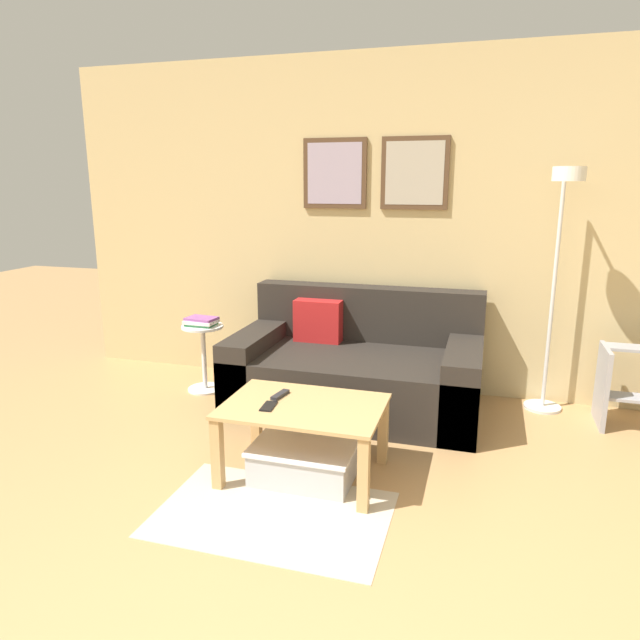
{
  "coord_description": "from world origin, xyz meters",
  "views": [
    {
      "loc": [
        0.61,
        -1.15,
        1.61
      ],
      "look_at": [
        -0.28,
        1.86,
        0.85
      ],
      "focal_mm": 32.0,
      "sensor_mm": 36.0,
      "label": 1
    }
  ],
  "objects_px": {
    "floor_lamp": "(559,253)",
    "side_table": "(204,352)",
    "couch": "(356,369)",
    "book_stack": "(201,321)",
    "step_stool": "(635,386)",
    "coffee_table": "(304,418)",
    "cell_phone": "(269,406)",
    "storage_bin": "(306,459)",
    "remote_control": "(280,395)"
  },
  "relations": [
    {
      "from": "floor_lamp",
      "to": "side_table",
      "type": "height_order",
      "value": "floor_lamp"
    },
    {
      "from": "couch",
      "to": "book_stack",
      "type": "relative_size",
      "value": 7.17
    },
    {
      "from": "couch",
      "to": "floor_lamp",
      "type": "height_order",
      "value": "floor_lamp"
    },
    {
      "from": "couch",
      "to": "side_table",
      "type": "bearing_deg",
      "value": -178.85
    },
    {
      "from": "side_table",
      "to": "step_stool",
      "type": "height_order",
      "value": "step_stool"
    },
    {
      "from": "book_stack",
      "to": "side_table",
      "type": "bearing_deg",
      "value": -5.02
    },
    {
      "from": "coffee_table",
      "to": "side_table",
      "type": "distance_m",
      "value": 1.59
    },
    {
      "from": "floor_lamp",
      "to": "cell_phone",
      "type": "relative_size",
      "value": 12.2
    },
    {
      "from": "storage_bin",
      "to": "side_table",
      "type": "distance_m",
      "value": 1.62
    },
    {
      "from": "coffee_table",
      "to": "couch",
      "type": "bearing_deg",
      "value": 87.44
    },
    {
      "from": "floor_lamp",
      "to": "side_table",
      "type": "distance_m",
      "value": 2.69
    },
    {
      "from": "cell_phone",
      "to": "book_stack",
      "type": "bearing_deg",
      "value": 126.88
    },
    {
      "from": "couch",
      "to": "storage_bin",
      "type": "relative_size",
      "value": 3.08
    },
    {
      "from": "book_stack",
      "to": "remote_control",
      "type": "xyz_separation_m",
      "value": [
        1.02,
        -0.99,
        -0.13
      ]
    },
    {
      "from": "couch",
      "to": "floor_lamp",
      "type": "relative_size",
      "value": 1.03
    },
    {
      "from": "step_stool",
      "to": "floor_lamp",
      "type": "bearing_deg",
      "value": 175.28
    },
    {
      "from": "couch",
      "to": "cell_phone",
      "type": "bearing_deg",
      "value": -100.59
    },
    {
      "from": "side_table",
      "to": "cell_phone",
      "type": "bearing_deg",
      "value": -48.98
    },
    {
      "from": "coffee_table",
      "to": "step_stool",
      "type": "height_order",
      "value": "step_stool"
    },
    {
      "from": "coffee_table",
      "to": "step_stool",
      "type": "xyz_separation_m",
      "value": [
        1.92,
        1.25,
        -0.05
      ]
    },
    {
      "from": "remote_control",
      "to": "cell_phone",
      "type": "xyz_separation_m",
      "value": [
        -0.01,
        -0.16,
        -0.01
      ]
    },
    {
      "from": "storage_bin",
      "to": "remote_control",
      "type": "xyz_separation_m",
      "value": [
        -0.18,
        0.09,
        0.33
      ]
    },
    {
      "from": "side_table",
      "to": "book_stack",
      "type": "bearing_deg",
      "value": 174.98
    },
    {
      "from": "remote_control",
      "to": "cell_phone",
      "type": "height_order",
      "value": "remote_control"
    },
    {
      "from": "couch",
      "to": "step_stool",
      "type": "distance_m",
      "value": 1.88
    },
    {
      "from": "floor_lamp",
      "to": "step_stool",
      "type": "xyz_separation_m",
      "value": [
        0.55,
        -0.05,
        -0.86
      ]
    },
    {
      "from": "floor_lamp",
      "to": "book_stack",
      "type": "relative_size",
      "value": 7.0
    },
    {
      "from": "couch",
      "to": "storage_bin",
      "type": "bearing_deg",
      "value": -91.74
    },
    {
      "from": "step_stool",
      "to": "remote_control",
      "type": "bearing_deg",
      "value": -150.67
    },
    {
      "from": "coffee_table",
      "to": "step_stool",
      "type": "distance_m",
      "value": 2.29
    },
    {
      "from": "coffee_table",
      "to": "remote_control",
      "type": "relative_size",
      "value": 5.83
    },
    {
      "from": "step_stool",
      "to": "cell_phone",
      "type": "bearing_deg",
      "value": -147.44
    },
    {
      "from": "coffee_table",
      "to": "remote_control",
      "type": "height_order",
      "value": "remote_control"
    },
    {
      "from": "couch",
      "to": "storage_bin",
      "type": "distance_m",
      "value": 1.12
    },
    {
      "from": "storage_bin",
      "to": "floor_lamp",
      "type": "relative_size",
      "value": 0.33
    },
    {
      "from": "floor_lamp",
      "to": "couch",
      "type": "bearing_deg",
      "value": -171.4
    },
    {
      "from": "couch",
      "to": "step_stool",
      "type": "bearing_deg",
      "value": 4.74
    },
    {
      "from": "side_table",
      "to": "couch",
      "type": "bearing_deg",
      "value": 1.15
    },
    {
      "from": "storage_bin",
      "to": "remote_control",
      "type": "relative_size",
      "value": 3.8
    },
    {
      "from": "book_stack",
      "to": "step_stool",
      "type": "xyz_separation_m",
      "value": [
        3.1,
        0.18,
        -0.27
      ]
    },
    {
      "from": "storage_bin",
      "to": "book_stack",
      "type": "relative_size",
      "value": 2.33
    },
    {
      "from": "coffee_table",
      "to": "step_stool",
      "type": "relative_size",
      "value": 1.61
    },
    {
      "from": "book_stack",
      "to": "cell_phone",
      "type": "height_order",
      "value": "book_stack"
    },
    {
      "from": "cell_phone",
      "to": "step_stool",
      "type": "bearing_deg",
      "value": 28.19
    },
    {
      "from": "remote_control",
      "to": "step_stool",
      "type": "bearing_deg",
      "value": 39.33
    },
    {
      "from": "couch",
      "to": "cell_phone",
      "type": "xyz_separation_m",
      "value": [
        -0.22,
        -1.18,
        0.15
      ]
    },
    {
      "from": "side_table",
      "to": "cell_phone",
      "type": "height_order",
      "value": "side_table"
    },
    {
      "from": "coffee_table",
      "to": "cell_phone",
      "type": "xyz_separation_m",
      "value": [
        -0.17,
        -0.09,
        0.08
      ]
    },
    {
      "from": "floor_lamp",
      "to": "side_table",
      "type": "bearing_deg",
      "value": -174.96
    },
    {
      "from": "coffee_table",
      "to": "storage_bin",
      "type": "bearing_deg",
      "value": -37.37
    }
  ]
}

